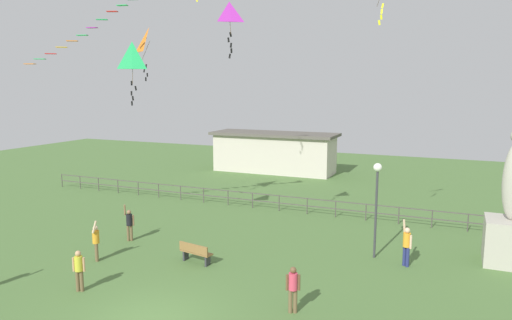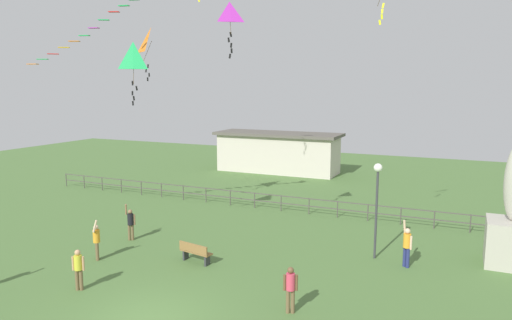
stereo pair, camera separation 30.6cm
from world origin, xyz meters
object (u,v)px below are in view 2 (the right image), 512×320
at_px(park_bench, 195,252).
at_px(person_5, 131,222).
at_px(kite_4, 134,59).
at_px(kite_2, 230,16).
at_px(lamppost, 377,189).
at_px(person_6, 407,244).
at_px(kite_3, 151,43).
at_px(person_3, 97,239).
at_px(statue_monument, 512,227).
at_px(person_0, 78,267).
at_px(person_4, 290,287).

distance_m(park_bench, person_5, 4.54).
distance_m(person_5, kite_4, 7.66).
xyz_separation_m(park_bench, kite_2, (0.69, 1.96, 9.73)).
xyz_separation_m(person_5, kite_4, (0.74, -0.22, 7.62)).
xyz_separation_m(lamppost, person_6, (1.35, -0.48, -2.06)).
bearing_deg(kite_3, kite_2, -21.44).
height_order(person_5, kite_4, kite_4).
bearing_deg(kite_3, person_3, -79.68).
bearing_deg(kite_4, kite_2, 12.39).
bearing_deg(statue_monument, park_bench, -156.99).
height_order(park_bench, kite_3, kite_3).
bearing_deg(kite_2, statue_monument, 15.44).
xyz_separation_m(statue_monument, person_6, (-3.86, -1.95, -0.67)).
distance_m(statue_monument, kite_4, 17.49).
height_order(person_3, kite_2, kite_2).
xyz_separation_m(park_bench, person_3, (-3.96, -1.44, 0.44)).
relative_size(lamppost, person_3, 2.29).
distance_m(person_0, person_3, 3.01).
bearing_deg(lamppost, statue_monument, 15.72).
relative_size(lamppost, kite_4, 1.50).
bearing_deg(person_3, lamppost, 25.28).
bearing_deg(person_4, park_bench, 153.91).
bearing_deg(person_3, person_6, 20.77).
bearing_deg(person_6, person_4, -117.56).
xyz_separation_m(person_4, person_5, (-9.50, 3.76, -0.01)).
bearing_deg(lamppost, person_0, -140.15).
height_order(person_4, person_5, person_5).
height_order(person_6, kite_2, kite_2).
bearing_deg(person_0, lamppost, 39.85).
distance_m(person_3, kite_4, 8.01).
relative_size(park_bench, person_0, 1.02).
bearing_deg(kite_4, person_4, -22.00).
bearing_deg(lamppost, park_bench, -151.84).
distance_m(person_4, person_5, 10.21).
relative_size(person_6, kite_4, 0.70).
bearing_deg(person_3, kite_2, 36.24).
bearing_deg(person_0, person_4, 11.27).
relative_size(person_0, person_6, 0.79).
xyz_separation_m(person_3, kite_2, (4.65, 3.41, 9.29)).
bearing_deg(statue_monument, person_6, -153.20).
bearing_deg(person_0, park_bench, 59.16).
relative_size(lamppost, park_bench, 2.66).
height_order(park_bench, person_3, person_3).
height_order(lamppost, person_0, lamppost).
xyz_separation_m(person_4, kite_3, (-10.13, 6.71, 8.62)).
distance_m(statue_monument, person_3, 17.21).
distance_m(lamppost, person_4, 6.68).
relative_size(person_5, kite_2, 0.77).
bearing_deg(kite_4, person_6, 10.20).
xyz_separation_m(statue_monument, person_0, (-14.35, -9.10, -0.75)).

